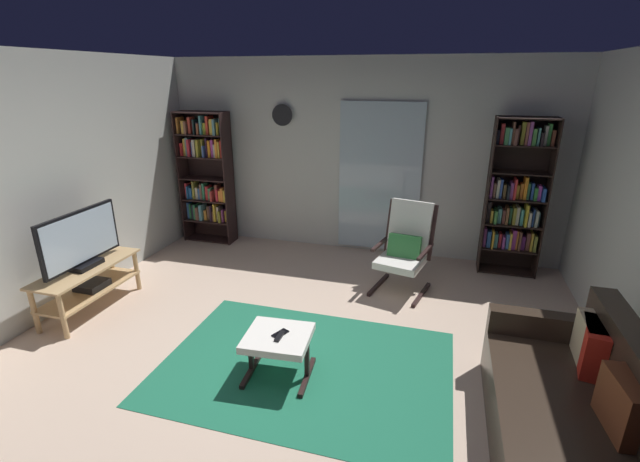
# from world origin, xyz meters

# --- Properties ---
(ground_plane) EXTENTS (7.02, 7.02, 0.00)m
(ground_plane) POSITION_xyz_m (0.00, 0.00, 0.00)
(ground_plane) COLOR beige
(wall_back) EXTENTS (5.60, 0.06, 2.60)m
(wall_back) POSITION_xyz_m (0.00, 2.90, 1.30)
(wall_back) COLOR beige
(wall_back) RESTS_ON ground
(wall_left) EXTENTS (0.06, 6.00, 2.60)m
(wall_left) POSITION_xyz_m (-2.70, 0.00, 1.30)
(wall_left) COLOR beige
(wall_left) RESTS_ON ground
(glass_door_panel) EXTENTS (1.10, 0.01, 2.00)m
(glass_door_panel) POSITION_xyz_m (0.30, 2.83, 1.05)
(glass_door_panel) COLOR silver
(area_rug) EXTENTS (2.44, 1.73, 0.01)m
(area_rug) POSITION_xyz_m (0.13, 0.07, 0.00)
(area_rug) COLOR #206E4E
(area_rug) RESTS_ON ground
(tv_stand) EXTENTS (0.43, 1.16, 0.49)m
(tv_stand) POSITION_xyz_m (-2.35, 0.39, 0.32)
(tv_stand) COLOR tan
(tv_stand) RESTS_ON ground
(television) EXTENTS (0.20, 0.98, 0.60)m
(television) POSITION_xyz_m (-2.34, 0.39, 0.78)
(television) COLOR black
(television) RESTS_ON tv_stand
(bookshelf_near_tv) EXTENTS (0.75, 0.30, 1.89)m
(bookshelf_near_tv) POSITION_xyz_m (-2.18, 2.63, 1.01)
(bookshelf_near_tv) COLOR black
(bookshelf_near_tv) RESTS_ON ground
(bookshelf_near_sofa) EXTENTS (0.68, 0.30, 1.92)m
(bookshelf_near_sofa) POSITION_xyz_m (1.99, 2.64, 0.98)
(bookshelf_near_sofa) COLOR black
(bookshelf_near_sofa) RESTS_ON ground
(leather_sofa) EXTENTS (0.87, 1.82, 0.85)m
(leather_sofa) POSITION_xyz_m (2.09, -0.37, 0.31)
(leather_sofa) COLOR #32261D
(leather_sofa) RESTS_ON ground
(lounge_armchair) EXTENTS (0.69, 0.76, 1.02)m
(lounge_armchair) POSITION_xyz_m (0.78, 1.80, 0.53)
(lounge_armchair) COLOR black
(lounge_armchair) RESTS_ON ground
(ottoman) EXTENTS (0.55, 0.52, 0.39)m
(ottoman) POSITION_xyz_m (-0.04, -0.10, 0.32)
(ottoman) COLOR white
(ottoman) RESTS_ON ground
(tv_remote) EXTENTS (0.04, 0.14, 0.02)m
(tv_remote) POSITION_xyz_m (-0.01, -0.13, 0.40)
(tv_remote) COLOR black
(tv_remote) RESTS_ON ottoman
(cell_phone) EXTENTS (0.12, 0.16, 0.01)m
(cell_phone) POSITION_xyz_m (-0.02, -0.08, 0.40)
(cell_phone) COLOR black
(cell_phone) RESTS_ON ottoman
(wall_clock) EXTENTS (0.29, 0.03, 0.29)m
(wall_clock) POSITION_xyz_m (-1.05, 2.82, 1.85)
(wall_clock) COLOR silver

